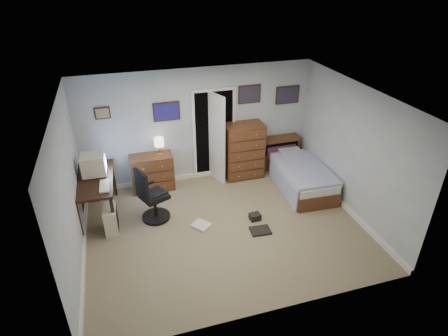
# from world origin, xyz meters

# --- Properties ---
(floor) EXTENTS (5.00, 4.00, 0.02)m
(floor) POSITION_xyz_m (0.00, 0.00, -0.01)
(floor) COLOR gray
(floor) RESTS_ON ground
(computer_desk) EXTENTS (0.72, 1.47, 0.84)m
(computer_desk) POSITION_xyz_m (-2.30, 1.07, 0.64)
(computer_desk) COLOR black
(computer_desk) RESTS_ON floor
(crt_monitor) EXTENTS (0.45, 0.42, 0.40)m
(crt_monitor) POSITION_xyz_m (-2.18, 1.22, 1.04)
(crt_monitor) COLOR beige
(crt_monitor) RESTS_ON computer_desk
(keyboard) EXTENTS (0.18, 0.45, 0.03)m
(keyboard) POSITION_xyz_m (-2.02, 0.72, 0.85)
(keyboard) COLOR beige
(keyboard) RESTS_ON computer_desk
(pc_tower) EXTENTS (0.25, 0.48, 0.50)m
(pc_tower) POSITION_xyz_m (-2.00, 0.52, 0.25)
(pc_tower) COLOR beige
(pc_tower) RESTS_ON floor
(office_chair) EXTENTS (0.71, 0.71, 1.11)m
(office_chair) POSITION_xyz_m (-1.24, 0.64, 0.43)
(office_chair) COLOR black
(office_chair) RESTS_ON floor
(media_stack) EXTENTS (0.18, 0.18, 0.87)m
(media_stack) POSITION_xyz_m (-2.32, 1.66, 0.43)
(media_stack) COLOR maroon
(media_stack) RESTS_ON floor
(low_dresser) EXTENTS (0.89, 0.45, 0.79)m
(low_dresser) POSITION_xyz_m (-1.08, 1.77, 0.39)
(low_dresser) COLOR #5A2F1C
(low_dresser) RESTS_ON floor
(table_lamp) EXTENTS (0.20, 0.20, 0.38)m
(table_lamp) POSITION_xyz_m (-0.88, 1.77, 1.07)
(table_lamp) COLOR gold
(table_lamp) RESTS_ON low_dresser
(doorway) EXTENTS (0.96, 1.12, 2.05)m
(doorway) POSITION_xyz_m (0.35, 2.27, 1.00)
(doorway) COLOR black
(doorway) RESTS_ON floor
(tall_dresser) EXTENTS (0.87, 0.52, 1.26)m
(tall_dresser) POSITION_xyz_m (0.96, 1.75, 0.63)
(tall_dresser) COLOR #5A2F1C
(tall_dresser) RESTS_ON floor
(headboard_bookcase) EXTENTS (0.90, 0.24, 0.81)m
(headboard_bookcase) POSITION_xyz_m (1.91, 1.86, 0.43)
(headboard_bookcase) COLOR #5A2F1C
(headboard_bookcase) RESTS_ON floor
(bed) EXTENTS (1.03, 1.83, 0.59)m
(bed) POSITION_xyz_m (1.99, 0.88, 0.28)
(bed) COLOR #5A2F1C
(bed) RESTS_ON floor
(wall_posters) EXTENTS (4.38, 0.04, 0.60)m
(wall_posters) POSITION_xyz_m (0.57, 1.98, 1.75)
(wall_posters) COLOR #331E11
(wall_posters) RESTS_ON floor
(floor_clutter) EXTENTS (1.41, 0.82, 0.13)m
(floor_clutter) POSITION_xyz_m (0.27, -0.01, 0.04)
(floor_clutter) COLOR black
(floor_clutter) RESTS_ON floor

